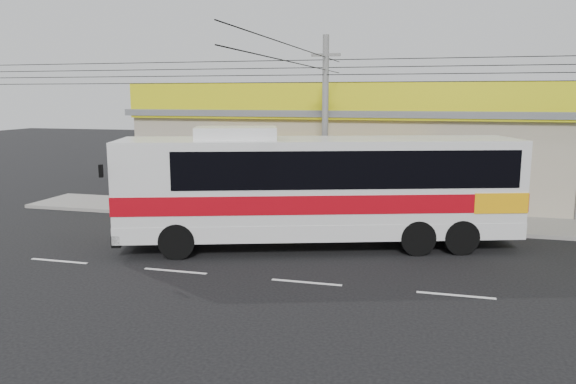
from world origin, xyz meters
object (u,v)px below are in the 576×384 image
coach_bus (325,183)px  motorbike_dark (234,199)px  motorbike_red (208,201)px  utility_pole (326,70)px

coach_bus → motorbike_dark: bearing=120.8°
coach_bus → motorbike_red: (-5.74, 3.34, -1.51)m
coach_bus → motorbike_dark: 6.68m
utility_pole → motorbike_red: bearing=174.0°
motorbike_dark → utility_pole: 7.10m
motorbike_red → coach_bus: bearing=-109.1°
motorbike_red → utility_pole: bearing=-85.0°
coach_bus → motorbike_red: coach_bus is taller
motorbike_red → utility_pole: (5.18, -0.54, 5.41)m
coach_bus → motorbike_dark: size_ratio=7.96×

